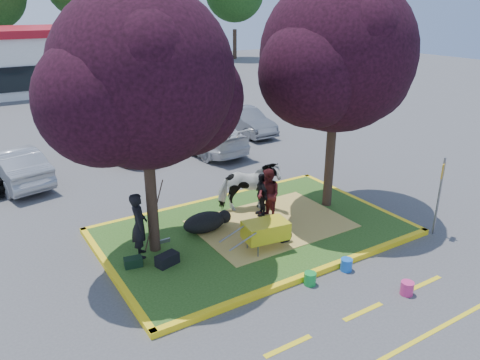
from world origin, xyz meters
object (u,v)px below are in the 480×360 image
cow (249,187)px  bucket_blue (346,265)px  wheelbarrow (266,230)px  calf (204,222)px  sign_post (440,189)px  bucket_green (310,279)px  bucket_pink (407,288)px  handler (139,225)px  car_silver (12,166)px

cow → bucket_blue: size_ratio=5.85×
cow → wheelbarrow: bearing=176.7°
calf → sign_post: bearing=-10.6°
calf → bucket_green: 3.56m
calf → bucket_pink: size_ratio=4.04×
cow → calf: (-1.81, -0.54, -0.49)m
wheelbarrow → bucket_pink: bearing=-54.3°
cow → sign_post: (3.72, -3.86, 0.47)m
bucket_pink → bucket_blue: 1.52m
handler → wheelbarrow: size_ratio=0.83×
wheelbarrow → bucket_green: bearing=-79.9°
calf → car_silver: bearing=139.0°
sign_post → cow: bearing=109.0°
sign_post → car_silver: 14.12m
bucket_pink → bucket_blue: bearing=106.9°
handler → cow: bearing=-59.5°
cow → handler: bearing=121.9°
car_silver → bucket_blue: bearing=107.7°
bucket_pink → bucket_green: bearing=137.5°
cow → bucket_blue: 4.04m
bucket_green → bucket_blue: bearing=0.0°
sign_post → bucket_green: size_ratio=7.44×
wheelbarrow → bucket_green: 1.78m
cow → bucket_blue: cow is taller
wheelbarrow → car_silver: size_ratio=0.49×
cow → sign_post: size_ratio=0.80×
wheelbarrow → car_silver: bearing=126.5°
cow → car_silver: bearing=60.1°
sign_post → car_silver: (-9.45, 10.47, -0.70)m
calf → bucket_green: (0.94, -3.42, -0.27)m
sign_post → bucket_pink: bearing=-177.6°
handler → car_silver: (-1.94, 7.47, -0.31)m
bucket_pink → sign_post: bearing=27.3°
bucket_green → bucket_blue: size_ratio=0.98×
handler → bucket_green: 4.34m
wheelbarrow → handler: bearing=162.0°
sign_post → wheelbarrow: bearing=136.1°
calf → car_silver: size_ratio=0.31×
handler → sign_post: size_ratio=0.74×
sign_post → bucket_blue: sign_post is taller
handler → bucket_green: handler is taller
handler → bucket_blue: 5.18m
calf → wheelbarrow: (0.88, -1.72, 0.25)m
bucket_blue → calf: bearing=121.4°
handler → bucket_green: (2.91, -3.10, -0.84)m
bucket_blue → car_silver: car_silver is taller
cow → handler: size_ratio=1.08×
calf → cow: bearing=36.9°
sign_post → car_silver: bearing=107.2°
wheelbarrow → sign_post: bearing=-10.9°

